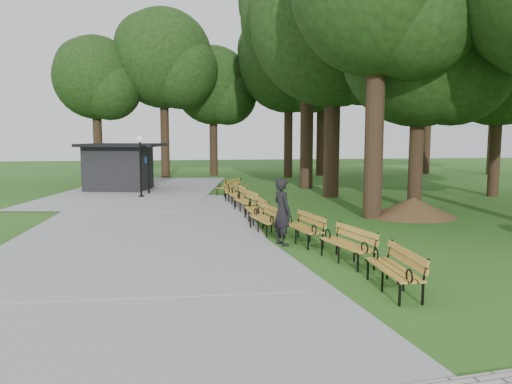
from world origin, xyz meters
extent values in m
plane|color=#235317|center=(0.00, 0.00, 0.00)|extent=(100.00, 100.00, 0.00)
cube|color=gray|center=(-4.00, 3.00, 0.03)|extent=(12.00, 38.00, 0.06)
imported|color=black|center=(0.14, -0.85, 0.95)|extent=(0.66, 0.80, 1.90)
cylinder|color=black|center=(-4.63, 10.71, 1.42)|extent=(0.10, 0.10, 2.84)
sphere|color=white|center=(-4.63, 10.71, 2.93)|extent=(0.32, 0.32, 0.32)
cone|color=#47301C|center=(6.09, 3.09, 0.38)|extent=(2.78, 2.78, 0.76)
cylinder|color=black|center=(4.45, 3.11, 3.82)|extent=(0.70, 0.70, 7.64)
cylinder|color=black|center=(7.16, 5.10, 3.05)|extent=(0.60, 0.60, 6.10)
sphere|color=black|center=(7.16, 5.10, 6.67)|extent=(6.46, 6.46, 6.46)
cylinder|color=black|center=(4.90, 9.61, 3.94)|extent=(0.80, 0.80, 7.88)
sphere|color=black|center=(4.90, 9.61, 8.62)|extent=(8.25, 8.25, 8.25)
cylinder|color=black|center=(4.70, 13.75, 4.46)|extent=(0.76, 0.76, 8.91)
sphere|color=black|center=(4.70, 13.75, 9.75)|extent=(7.80, 7.80, 7.80)
cylinder|color=black|center=(13.20, 8.53, 3.06)|extent=(0.56, 0.56, 6.12)
sphere|color=black|center=(13.20, 8.53, 6.69)|extent=(6.21, 6.21, 6.21)
camera|label=1|loc=(-2.68, -14.07, 3.06)|focal=34.04mm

